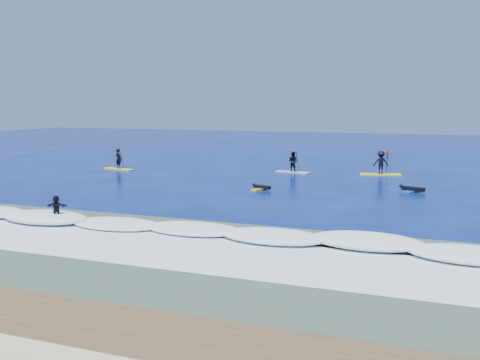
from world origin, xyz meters
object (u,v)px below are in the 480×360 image
at_px(prone_paddler_far, 412,190).
at_px(wave_surfer, 57,209).
at_px(sup_paddler_left, 119,162).
at_px(sup_paddler_center, 293,164).
at_px(sup_paddler_right, 381,164).
at_px(prone_paddler_near, 261,188).
at_px(marker_buoy, 386,153).

relative_size(prone_paddler_far, wave_surfer, 1.29).
bearing_deg(sup_paddler_left, sup_paddler_center, 24.66).
relative_size(sup_paddler_right, prone_paddler_far, 1.51).
distance_m(prone_paddler_near, marker_buoy, 29.50).
distance_m(sup_paddler_center, wave_surfer, 24.33).
distance_m(sup_paddler_left, prone_paddler_far, 26.03).
relative_size(prone_paddler_near, wave_surfer, 1.06).
bearing_deg(sup_paddler_center, marker_buoy, 82.69).
bearing_deg(sup_paddler_left, marker_buoy, 58.13).
bearing_deg(wave_surfer, sup_paddler_right, 45.07).
height_order(sup_paddler_left, sup_paddler_center, sup_paddler_left).
height_order(sup_paddler_center, prone_paddler_far, sup_paddler_center).
height_order(sup_paddler_right, prone_paddler_far, sup_paddler_right).
bearing_deg(sup_paddler_center, wave_surfer, -93.51).
xyz_separation_m(sup_paddler_left, prone_paddler_far, (25.77, -3.66, -0.53)).
bearing_deg(prone_paddler_near, sup_paddler_center, 19.02).
relative_size(prone_paddler_near, marker_buoy, 2.55).
bearing_deg(sup_paddler_left, sup_paddler_right, 23.19).
bearing_deg(marker_buoy, sup_paddler_center, -107.83).
relative_size(sup_paddler_left, sup_paddler_center, 1.04).
height_order(prone_paddler_far, wave_surfer, wave_surfer).
height_order(prone_paddler_near, wave_surfer, wave_surfer).
height_order(wave_surfer, marker_buoy, wave_surfer).
relative_size(sup_paddler_right, prone_paddler_near, 1.84).
bearing_deg(marker_buoy, prone_paddler_near, -101.27).
bearing_deg(sup_paddler_right, sup_paddler_center, 173.41).
relative_size(sup_paddler_left, marker_buoy, 4.37).
bearing_deg(prone_paddler_near, marker_buoy, 5.61).
height_order(prone_paddler_far, marker_buoy, marker_buoy).
xyz_separation_m(sup_paddler_right, marker_buoy, (-1.23, 18.00, -0.60)).
relative_size(sup_paddler_left, prone_paddler_near, 1.72).
xyz_separation_m(sup_paddler_right, prone_paddler_near, (-6.99, -10.92, -0.80)).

